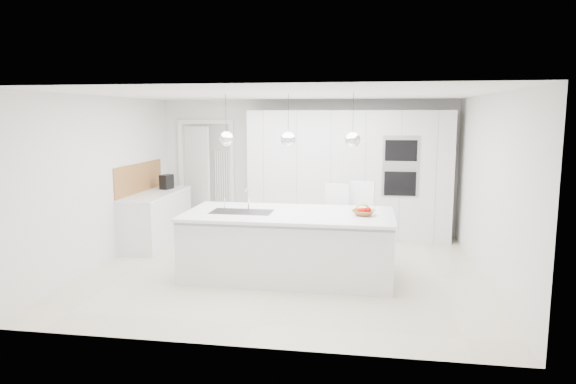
% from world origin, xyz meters
% --- Properties ---
extents(floor, '(5.50, 5.50, 0.00)m').
position_xyz_m(floor, '(0.00, 0.00, 0.00)').
color(floor, beige).
rests_on(floor, ground).
extents(wall_back, '(5.50, 0.00, 5.50)m').
position_xyz_m(wall_back, '(0.00, 2.50, 1.25)').
color(wall_back, white).
rests_on(wall_back, ground).
extents(wall_left, '(0.00, 5.00, 5.00)m').
position_xyz_m(wall_left, '(-2.75, 0.00, 1.25)').
color(wall_left, white).
rests_on(wall_left, ground).
extents(ceiling, '(5.50, 5.50, 0.00)m').
position_xyz_m(ceiling, '(0.00, 0.00, 2.50)').
color(ceiling, white).
rests_on(ceiling, wall_back).
extents(tall_cabinets, '(3.60, 0.60, 2.30)m').
position_xyz_m(tall_cabinets, '(0.80, 2.20, 1.15)').
color(tall_cabinets, silver).
rests_on(tall_cabinets, floor).
extents(oven_stack, '(0.62, 0.04, 1.05)m').
position_xyz_m(oven_stack, '(1.70, 1.89, 1.35)').
color(oven_stack, '#A5A5A8').
rests_on(oven_stack, tall_cabinets).
extents(doorway_frame, '(1.11, 0.08, 2.13)m').
position_xyz_m(doorway_frame, '(-1.95, 2.47, 1.02)').
color(doorway_frame, white).
rests_on(doorway_frame, floor).
extents(hallway_door, '(0.76, 0.38, 2.00)m').
position_xyz_m(hallway_door, '(-2.20, 2.42, 1.00)').
color(hallway_door, white).
rests_on(hallway_door, floor).
extents(radiator, '(0.32, 0.04, 1.40)m').
position_xyz_m(radiator, '(-1.63, 2.46, 0.85)').
color(radiator, white).
rests_on(radiator, floor).
extents(left_base_cabinets, '(0.60, 1.80, 0.86)m').
position_xyz_m(left_base_cabinets, '(-2.45, 1.20, 0.43)').
color(left_base_cabinets, silver).
rests_on(left_base_cabinets, floor).
extents(left_worktop, '(0.62, 1.82, 0.04)m').
position_xyz_m(left_worktop, '(-2.45, 1.20, 0.88)').
color(left_worktop, white).
rests_on(left_worktop, left_base_cabinets).
extents(oak_backsplash, '(0.02, 1.80, 0.50)m').
position_xyz_m(oak_backsplash, '(-2.74, 1.20, 1.15)').
color(oak_backsplash, '#AA733F').
rests_on(oak_backsplash, wall_left).
extents(island_base, '(2.80, 1.20, 0.86)m').
position_xyz_m(island_base, '(0.10, -0.30, 0.43)').
color(island_base, silver).
rests_on(island_base, floor).
extents(island_worktop, '(2.84, 1.40, 0.04)m').
position_xyz_m(island_worktop, '(0.10, -0.25, 0.88)').
color(island_worktop, white).
rests_on(island_worktop, island_base).
extents(island_sink, '(0.84, 0.44, 0.18)m').
position_xyz_m(island_sink, '(-0.55, -0.30, 0.82)').
color(island_sink, '#3F3F42').
rests_on(island_sink, island_worktop).
extents(island_tap, '(0.02, 0.02, 0.30)m').
position_xyz_m(island_tap, '(-0.50, -0.10, 1.05)').
color(island_tap, white).
rests_on(island_tap, island_worktop).
extents(pendant_left, '(0.20, 0.20, 0.20)m').
position_xyz_m(pendant_left, '(-0.75, -0.30, 1.90)').
color(pendant_left, white).
rests_on(pendant_left, ceiling).
extents(pendant_mid, '(0.20, 0.20, 0.20)m').
position_xyz_m(pendant_mid, '(0.10, -0.30, 1.90)').
color(pendant_mid, white).
rests_on(pendant_mid, ceiling).
extents(pendant_right, '(0.20, 0.20, 0.20)m').
position_xyz_m(pendant_right, '(0.95, -0.30, 1.90)').
color(pendant_right, white).
rests_on(pendant_right, ceiling).
extents(fruit_bowl, '(0.36, 0.36, 0.07)m').
position_xyz_m(fruit_bowl, '(1.11, -0.29, 0.94)').
color(fruit_bowl, '#AA733F').
rests_on(fruit_bowl, island_worktop).
extents(espresso_machine, '(0.20, 0.27, 0.26)m').
position_xyz_m(espresso_machine, '(-2.43, 1.64, 1.03)').
color(espresso_machine, black).
rests_on(espresso_machine, left_worktop).
extents(bar_stool_left, '(0.50, 0.61, 1.18)m').
position_xyz_m(bar_stool_left, '(0.69, 0.54, 0.59)').
color(bar_stool_left, white).
rests_on(bar_stool_left, floor).
extents(bar_stool_right, '(0.56, 0.66, 1.22)m').
position_xyz_m(bar_stool_right, '(1.08, 0.55, 0.61)').
color(bar_stool_right, white).
rests_on(bar_stool_right, floor).
extents(apple_a, '(0.08, 0.08, 0.08)m').
position_xyz_m(apple_a, '(1.07, -0.33, 0.97)').
color(apple_a, '#C70B02').
rests_on(apple_a, fruit_bowl).
extents(apple_b, '(0.08, 0.08, 0.08)m').
position_xyz_m(apple_b, '(1.10, -0.35, 0.97)').
color(apple_b, '#C70B02').
rests_on(apple_b, fruit_bowl).
extents(apple_c, '(0.07, 0.07, 0.07)m').
position_xyz_m(apple_c, '(1.14, -0.27, 0.97)').
color(apple_c, '#C70B02').
rests_on(apple_c, fruit_bowl).
extents(apple_extra_3, '(0.09, 0.09, 0.09)m').
position_xyz_m(apple_extra_3, '(1.17, -0.30, 0.97)').
color(apple_extra_3, '#C70B02').
rests_on(apple_extra_3, fruit_bowl).
extents(banana_bunch, '(0.21, 0.16, 0.19)m').
position_xyz_m(banana_bunch, '(1.09, -0.31, 1.01)').
color(banana_bunch, gold).
rests_on(banana_bunch, fruit_bowl).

